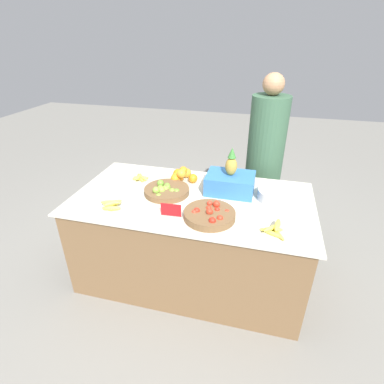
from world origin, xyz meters
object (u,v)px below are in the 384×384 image
object	(u,v)px
lime_bowl	(166,190)
vendor_person	(263,167)
price_sign	(171,210)
metal_bowl	(277,195)
produce_crate	(230,182)
tomato_basket	(210,214)

from	to	relation	value
lime_bowl	vendor_person	xyz separation A→B (m)	(0.72, 0.80, -0.05)
lime_bowl	price_sign	size ratio (longest dim) A/B	2.46
metal_bowl	produce_crate	xyz separation A→B (m)	(-0.37, 0.04, 0.05)
metal_bowl	produce_crate	bearing A→B (deg)	174.47
tomato_basket	price_sign	size ratio (longest dim) A/B	2.46
tomato_basket	vendor_person	xyz separation A→B (m)	(0.32, 1.06, -0.06)
lime_bowl	tomato_basket	distance (m)	0.48
vendor_person	price_sign	bearing A→B (deg)	-118.05
lime_bowl	tomato_basket	xyz separation A→B (m)	(0.40, -0.26, 0.00)
tomato_basket	metal_bowl	xyz separation A→B (m)	(0.44, 0.38, 0.01)
metal_bowl	vendor_person	xyz separation A→B (m)	(-0.12, 0.67, -0.07)
lime_bowl	vendor_person	distance (m)	1.08
lime_bowl	produce_crate	xyz separation A→B (m)	(0.48, 0.16, 0.06)
price_sign	vendor_person	world-z (taller)	vendor_person
vendor_person	produce_crate	bearing A→B (deg)	-110.80
produce_crate	metal_bowl	bearing A→B (deg)	-5.53
metal_bowl	produce_crate	distance (m)	0.37
produce_crate	vendor_person	bearing A→B (deg)	69.20
lime_bowl	price_sign	bearing A→B (deg)	-65.46
lime_bowl	produce_crate	distance (m)	0.51
metal_bowl	price_sign	xyz separation A→B (m)	(-0.71, -0.43, 0.01)
metal_bowl	produce_crate	size ratio (longest dim) A/B	0.78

